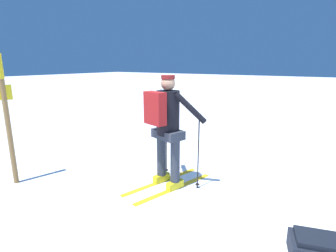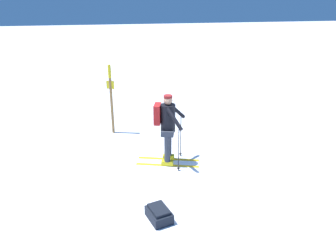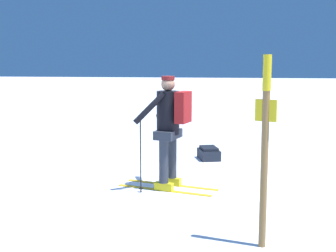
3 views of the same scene
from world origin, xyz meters
The scene contains 4 objects.
ground_plane centered at (0.00, 0.00, 0.00)m, with size 80.00×80.00×0.00m, color white.
skier centered at (-0.13, -0.63, 1.07)m, with size 1.67×1.01×1.83m.
dropped_backpack centered at (0.43, 1.62, 0.12)m, with size 0.53×0.63×0.27m.
trail_marker centered at (1.20, -2.86, 1.27)m, with size 0.23×0.11×2.15m.
Camera 1 is at (3.24, 1.60, 2.01)m, focal length 28.00 mm.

